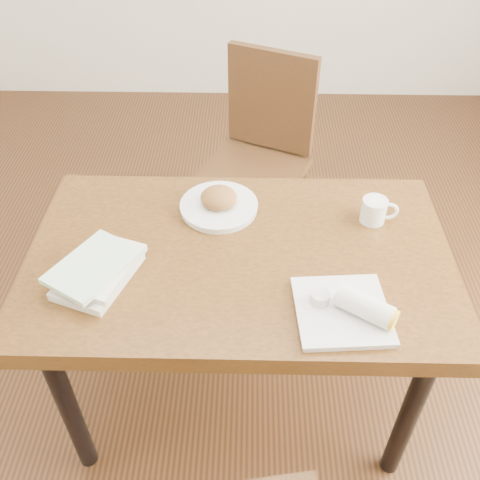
{
  "coord_description": "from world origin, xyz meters",
  "views": [
    {
      "loc": [
        0.02,
        -1.15,
        1.84
      ],
      "look_at": [
        0.0,
        0.0,
        0.8
      ],
      "focal_mm": 40.0,
      "sensor_mm": 36.0,
      "label": 1
    }
  ],
  "objects_px": {
    "plate_scone": "(219,203)",
    "plate_burrito": "(349,309)",
    "chair_far": "(260,148)",
    "coffee_mug": "(375,210)",
    "table": "(240,273)",
    "book_stack": "(98,270)"
  },
  "relations": [
    {
      "from": "plate_scone",
      "to": "plate_burrito",
      "type": "relative_size",
      "value": 0.95
    },
    {
      "from": "chair_far",
      "to": "plate_scone",
      "type": "xyz_separation_m",
      "value": [
        -0.14,
        -0.69,
        0.23
      ]
    },
    {
      "from": "coffee_mug",
      "to": "chair_far",
      "type": "bearing_deg",
      "value": 115.35
    },
    {
      "from": "table",
      "to": "plate_burrito",
      "type": "height_order",
      "value": "plate_burrito"
    },
    {
      "from": "table",
      "to": "chair_far",
      "type": "height_order",
      "value": "chair_far"
    },
    {
      "from": "plate_scone",
      "to": "plate_burrito",
      "type": "bearing_deg",
      "value": -50.42
    },
    {
      "from": "chair_far",
      "to": "coffee_mug",
      "type": "distance_m",
      "value": 0.84
    },
    {
      "from": "chair_far",
      "to": "book_stack",
      "type": "xyz_separation_m",
      "value": [
        -0.46,
        -1.0,
        0.23
      ]
    },
    {
      "from": "table",
      "to": "plate_burrito",
      "type": "xyz_separation_m",
      "value": [
        0.29,
        -0.23,
        0.11
      ]
    },
    {
      "from": "chair_far",
      "to": "plate_scone",
      "type": "relative_size",
      "value": 3.78
    },
    {
      "from": "plate_scone",
      "to": "table",
      "type": "bearing_deg",
      "value": -70.29
    },
    {
      "from": "coffee_mug",
      "to": "plate_burrito",
      "type": "distance_m",
      "value": 0.41
    },
    {
      "from": "plate_scone",
      "to": "coffee_mug",
      "type": "xyz_separation_m",
      "value": [
        0.49,
        -0.04,
        0.02
      ]
    },
    {
      "from": "plate_burrito",
      "to": "book_stack",
      "type": "relative_size",
      "value": 0.9
    },
    {
      "from": "book_stack",
      "to": "chair_far",
      "type": "bearing_deg",
      "value": 65.14
    },
    {
      "from": "chair_far",
      "to": "plate_burrito",
      "type": "relative_size",
      "value": 3.59
    },
    {
      "from": "chair_far",
      "to": "book_stack",
      "type": "relative_size",
      "value": 3.24
    },
    {
      "from": "table",
      "to": "plate_burrito",
      "type": "relative_size",
      "value": 4.72
    },
    {
      "from": "table",
      "to": "plate_scone",
      "type": "distance_m",
      "value": 0.24
    },
    {
      "from": "table",
      "to": "plate_scone",
      "type": "xyz_separation_m",
      "value": [
        -0.07,
        0.2,
        0.11
      ]
    },
    {
      "from": "table",
      "to": "book_stack",
      "type": "xyz_separation_m",
      "value": [
        -0.39,
        -0.11,
        0.12
      ]
    },
    {
      "from": "plate_scone",
      "to": "coffee_mug",
      "type": "distance_m",
      "value": 0.49
    }
  ]
}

